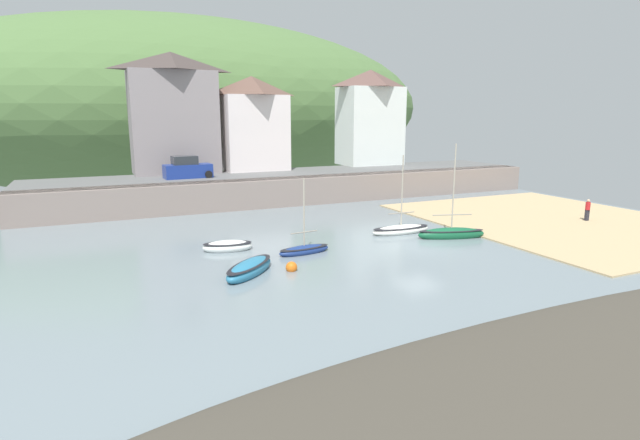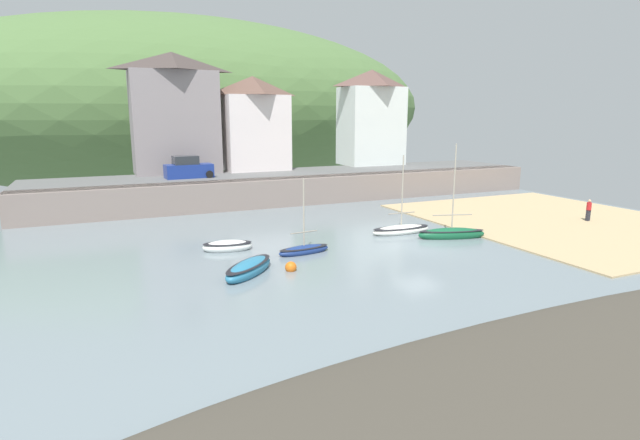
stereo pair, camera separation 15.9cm
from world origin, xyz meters
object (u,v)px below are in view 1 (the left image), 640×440
parked_car_near_slipway (187,169)px  person_on_slipway (588,209)px  sailboat_blue_trim (249,269)px  fishing_boat_green (451,233)px  waterfront_building_centre (253,123)px  waterfront_building_right (370,117)px  waterfront_building_left (173,113)px  dinghy_open_wooden (401,229)px  sailboat_far_left (228,246)px  mooring_buoy (291,267)px  rowboat_small_beached (304,249)px

parked_car_near_slipway → person_on_slipway: parked_car_near_slipway is taller
sailboat_blue_trim → fishing_boat_green: bearing=-37.5°
waterfront_building_centre → waterfront_building_right: bearing=-0.0°
waterfront_building_left → fishing_boat_green: (13.57, -24.26, -7.75)m
waterfront_building_right → sailboat_blue_trim: 34.89m
waterfront_building_left → dinghy_open_wooden: bearing=-62.3°
sailboat_far_left → sailboat_blue_trim: 4.91m
waterfront_building_left → person_on_slipway: bearing=-43.0°
fishing_boat_green → person_on_slipway: (12.51, -0.09, 0.68)m
dinghy_open_wooden → fishing_boat_green: (2.19, -2.57, 0.07)m
dinghy_open_wooden → sailboat_blue_trim: 12.78m
waterfront_building_left → waterfront_building_right: waterfront_building_left is taller
sailboat_far_left → dinghy_open_wooden: size_ratio=0.57×
mooring_buoy → rowboat_small_beached: bearing=56.2°
waterfront_building_centre → sailboat_far_left: 23.81m
waterfront_building_centre → mooring_buoy: waterfront_building_centre is taller
rowboat_small_beached → mooring_buoy: (-1.87, -2.80, -0.05)m
waterfront_building_right → mooring_buoy: bearing=-126.6°
waterfront_building_centre → parked_car_near_slipway: bearing=-148.9°
sailboat_far_left → parked_car_near_slipway: bearing=97.7°
parked_car_near_slipway → sailboat_blue_trim: bearing=-96.0°
waterfront_building_left → sailboat_blue_trim: 27.34m
sailboat_blue_trim → rowboat_small_beached: rowboat_small_beached is taller
waterfront_building_centre → rowboat_small_beached: waterfront_building_centre is taller
mooring_buoy → fishing_boat_green: bearing=10.9°
waterfront_building_right → sailboat_blue_trim: bearing=-129.8°
waterfront_building_right → person_on_slipway: size_ratio=6.37×
fishing_boat_green → person_on_slipway: bearing=16.7°
parked_car_near_slipway → sailboat_far_left: bearing=-96.2°
waterfront_building_left → waterfront_building_centre: bearing=0.0°
waterfront_building_right → waterfront_building_centre: bearing=180.0°
sailboat_far_left → rowboat_small_beached: (3.87, -2.48, -0.01)m
sailboat_blue_trim → rowboat_small_beached: bearing=-14.0°
waterfront_building_centre → dinghy_open_wooden: size_ratio=1.70×
waterfront_building_left → waterfront_building_centre: 7.74m
waterfront_building_left → sailboat_far_left: size_ratio=3.60×
waterfront_building_left → dinghy_open_wooden: (11.37, -21.69, -7.82)m
waterfront_building_centre → waterfront_building_left: bearing=-180.0°
waterfront_building_left → parked_car_near_slipway: 6.62m
mooring_buoy → sailboat_far_left: bearing=110.7°
waterfront_building_left → sailboat_blue_trim: size_ratio=2.97×
rowboat_small_beached → person_on_slipway: bearing=-8.3°
rowboat_small_beached → mooring_buoy: 3.37m
person_on_slipway → waterfront_building_left: bearing=137.0°
sailboat_blue_trim → person_on_slipway: 26.73m
fishing_boat_green → person_on_slipway: fishing_boat_green is taller
rowboat_small_beached → sailboat_blue_trim: bearing=-155.5°
waterfront_building_left → waterfront_building_centre: size_ratio=1.21×
waterfront_building_right → rowboat_small_beached: bearing=-126.9°
sailboat_far_left → mooring_buoy: (2.00, -5.28, -0.06)m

